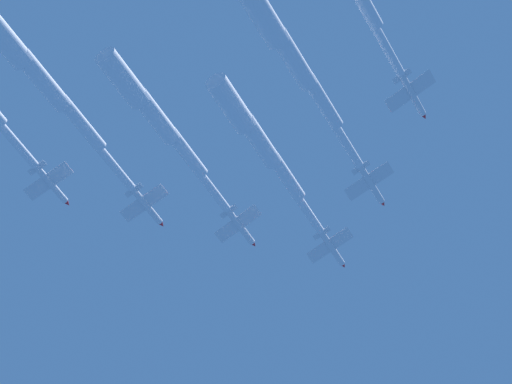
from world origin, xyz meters
TOP-DOWN VIEW (x-y plane):
  - jet_lead at (-3.06, 11.11)m, footprint 17.41×44.93m
  - jet_port_inner at (11.89, 18.30)m, footprint 18.00×44.97m
  - jet_starboard_inner at (-11.22, 25.79)m, footprint 18.17×46.43m
  - jet_port_mid at (27.10, 28.18)m, footprint 19.06×49.10m

SIDE VIEW (x-z plane):
  - jet_starboard_inner at x=-11.22m, z-range 168.25..172.73m
  - jet_lead at x=-3.06m, z-range 168.81..173.30m
  - jet_port_inner at x=11.89m, z-range 169.93..174.52m
  - jet_port_mid at x=27.10m, z-range 170.84..175.36m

